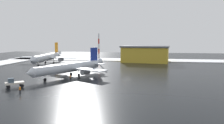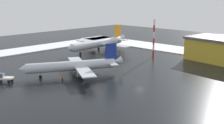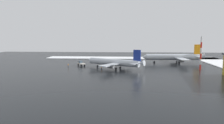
# 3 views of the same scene
# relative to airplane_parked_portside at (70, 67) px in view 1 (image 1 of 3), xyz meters

# --- Properties ---
(ground_plane) EXTENTS (240.00, 240.00, 0.00)m
(ground_plane) POSITION_rel_airplane_parked_portside_xyz_m (-18.29, -8.93, -3.10)
(ground_plane) COLOR black
(snow_bank_far) EXTENTS (152.00, 16.00, 0.31)m
(snow_bank_far) POSITION_rel_airplane_parked_portside_xyz_m (-18.29, -58.93, -2.95)
(snow_bank_far) COLOR white
(snow_bank_far) RESTS_ON ground_plane
(airplane_parked_portside) EXTENTS (24.61, 28.81, 9.38)m
(airplane_parked_portside) POSITION_rel_airplane_parked_portside_xyz_m (0.00, 0.00, 0.00)
(airplane_parked_portside) COLOR silver
(airplane_parked_portside) RESTS_ON ground_plane
(airplane_distant_tail) EXTENTS (29.53, 35.60, 10.57)m
(airplane_distant_tail) POSITION_rel_airplane_parked_portside_xyz_m (23.33, -32.63, 0.39)
(airplane_distant_tail) COLOR silver
(airplane_distant_tail) RESTS_ON ground_plane
(pushback_tug) EXTENTS (4.95, 4.62, 2.50)m
(pushback_tug) POSITION_rel_airplane_parked_portside_xyz_m (9.14, 17.93, -1.82)
(pushback_tug) COLOR silver
(pushback_tug) RESTS_ON ground_plane
(ground_crew_near_tug) EXTENTS (0.36, 0.36, 1.71)m
(ground_crew_near_tug) POSITION_rel_airplane_parked_portside_xyz_m (4.03, 23.39, -2.13)
(ground_crew_near_tug) COLOR black
(ground_crew_near_tug) RESTS_ON ground_plane
(ground_crew_by_nose_gear) EXTENTS (0.36, 0.36, 1.71)m
(ground_crew_by_nose_gear) POSITION_rel_airplane_parked_portside_xyz_m (-2.00, 6.00, -2.13)
(ground_crew_by_nose_gear) COLOR black
(ground_crew_by_nose_gear) RESTS_ON ground_plane
(antenna_mast) EXTENTS (0.70, 0.70, 15.16)m
(antenna_mast) POSITION_rel_airplane_parked_portside_xyz_m (-1.33, -38.97, 4.48)
(antenna_mast) COLOR red
(antenna_mast) RESTS_ON ground_plane
(cargo_hangar) EXTENTS (26.73, 18.11, 8.80)m
(cargo_hangar) POSITION_rel_airplane_parked_portside_xyz_m (-24.62, -49.66, 1.34)
(cargo_hangar) COLOR gold
(cargo_hangar) RESTS_ON ground_plane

